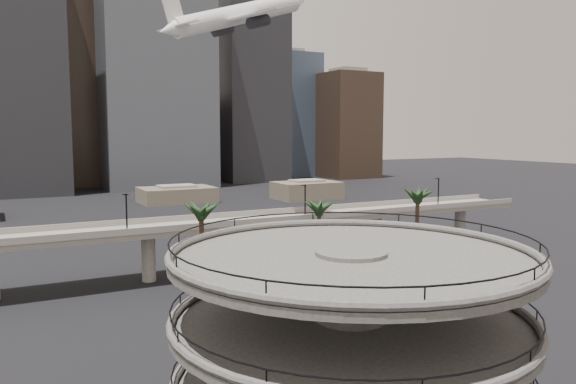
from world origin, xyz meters
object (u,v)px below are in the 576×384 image
overpass (214,229)px  car_a (275,372)px  car_c (484,305)px  car_b (479,318)px  parking_ramp (350,353)px  airborne_jet (239,15)px

overpass → car_a: bearing=-102.7°
overpass → car_c: size_ratio=25.11×
car_b → car_a: bearing=114.0°
parking_ramp → car_c: size_ratio=4.29×
overpass → car_a: overpass is taller
parking_ramp → overpass: bearing=77.6°
overpass → parking_ramp: bearing=-102.4°
car_b → parking_ramp: bearing=141.1°
parking_ramp → car_c: bearing=32.4°
airborne_jet → car_b: size_ratio=8.48×
airborne_jet → car_b: bearing=-92.5°
car_a → overpass: bearing=-10.0°
overpass → car_a: size_ratio=29.51×
parking_ramp → overpass: size_ratio=0.17×
airborne_jet → car_c: bearing=-86.6°
parking_ramp → car_a: size_ratio=5.04×
airborne_jet → car_b: (10.00, -50.94, -44.30)m
overpass → car_b: bearing=-62.8°
parking_ramp → car_a: parking_ramp is taller
airborne_jet → car_a: airborne_jet is taller
overpass → car_a: 42.55m
airborne_jet → car_a: bearing=-123.3°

